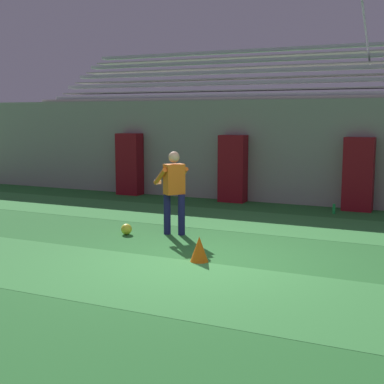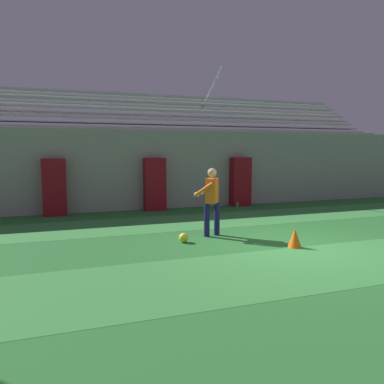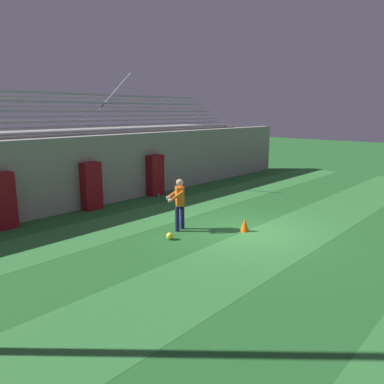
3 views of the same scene
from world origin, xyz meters
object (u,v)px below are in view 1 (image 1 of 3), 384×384
padding_pillar_gate_left (233,169)px  soccer_ball (126,229)px  padding_pillar_gate_right (358,174)px  water_bottle (334,209)px  goalkeeper (174,187)px  padding_pillar_far_left (130,164)px  traffic_cone (199,249)px

padding_pillar_gate_left → soccer_ball: bearing=-95.9°
padding_pillar_gate_left → padding_pillar_gate_right: size_ratio=1.00×
padding_pillar_gate_right → soccer_ball: bearing=-128.7°
soccer_ball → water_bottle: bearing=50.4°
goalkeeper → water_bottle: goalkeeper is taller
padding_pillar_gate_right → padding_pillar_far_left: bearing=180.0°
padding_pillar_far_left → goalkeeper: padding_pillar_far_left is taller
padding_pillar_far_left → padding_pillar_gate_left: bearing=0.0°
traffic_cone → padding_pillar_far_left: bearing=129.6°
traffic_cone → water_bottle: size_ratio=1.75×
padding_pillar_gate_right → padding_pillar_far_left: (-6.63, 0.00, 0.00)m
padding_pillar_gate_right → water_bottle: padding_pillar_gate_right is taller
padding_pillar_gate_left → water_bottle: bearing=-13.3°
padding_pillar_gate_left → padding_pillar_far_left: same height
soccer_ball → water_bottle: water_bottle is taller
traffic_cone → padding_pillar_gate_right: bearing=74.3°
goalkeeper → padding_pillar_gate_right: bearing=55.6°
padding_pillar_gate_left → water_bottle: 3.07m
padding_pillar_gate_left → traffic_cone: padding_pillar_gate_left is taller
goalkeeper → soccer_ball: (-0.85, -0.43, -0.84)m
goalkeeper → water_bottle: bearing=55.4°
padding_pillar_gate_right → soccer_ball: padding_pillar_gate_right is taller
padding_pillar_far_left → traffic_cone: 7.80m
padding_pillar_gate_left → padding_pillar_far_left: size_ratio=1.00×
padding_pillar_gate_left → goalkeeper: size_ratio=1.10×
goalkeeper → padding_pillar_gate_left: bearing=94.8°
soccer_ball → water_bottle: size_ratio=0.92×
padding_pillar_gate_right → soccer_ball: size_ratio=8.35×
traffic_cone → water_bottle: traffic_cone is taller
padding_pillar_far_left → traffic_cone: (4.95, -5.98, -0.71)m
goalkeeper → water_bottle: (2.52, 3.66, -0.83)m
padding_pillar_gate_right → water_bottle: size_ratio=7.65×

